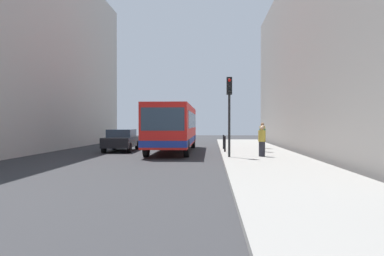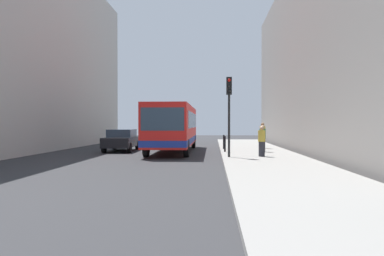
% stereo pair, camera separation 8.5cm
% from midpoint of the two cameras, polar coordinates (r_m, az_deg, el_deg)
% --- Properties ---
extents(ground_plane, '(80.00, 80.00, 0.00)m').
position_cam_midpoint_polar(ground_plane, '(21.31, -4.22, -4.35)').
color(ground_plane, '#2D2D30').
extents(sidewalk, '(4.40, 40.00, 0.15)m').
position_cam_midpoint_polar(sidewalk, '(21.30, 10.38, -4.15)').
color(sidewalk, gray).
rests_on(sidewalk, ground).
extents(building_left, '(7.00, 32.00, 14.23)m').
position_cam_midpoint_polar(building_left, '(29.29, -26.50, 10.92)').
color(building_left, '#BCB7AD').
rests_on(building_left, ground).
extents(building_right, '(7.00, 32.00, 12.55)m').
position_cam_midpoint_polar(building_right, '(26.92, 22.48, 10.04)').
color(building_right, gray).
rests_on(building_right, ground).
extents(bus, '(2.57, 11.03, 3.00)m').
position_cam_midpoint_polar(bus, '(24.70, -2.95, 0.34)').
color(bus, red).
rests_on(bus, ground).
extents(car_beside_bus, '(2.00, 4.47, 1.48)m').
position_cam_midpoint_polar(car_beside_bus, '(25.69, -10.87, -1.76)').
color(car_beside_bus, black).
rests_on(car_beside_bus, ground).
extents(traffic_light, '(0.28, 0.33, 4.10)m').
position_cam_midpoint_polar(traffic_light, '(19.16, 5.62, 4.09)').
color(traffic_light, black).
rests_on(traffic_light, sidewalk).
extents(bollard_near, '(0.11, 0.11, 0.95)m').
position_cam_midpoint_polar(bollard_near, '(22.75, 4.97, -2.46)').
color(bollard_near, black).
rests_on(bollard_near, sidewalk).
extents(bollard_mid, '(0.11, 0.11, 0.95)m').
position_cam_midpoint_polar(bollard_mid, '(25.34, 4.78, -2.14)').
color(bollard_mid, black).
rests_on(bollard_mid, sidewalk).
extents(pedestrian_near_signal, '(0.38, 0.38, 1.58)m').
position_cam_midpoint_polar(pedestrian_near_signal, '(19.70, 10.56, -2.05)').
color(pedestrian_near_signal, '#26262D').
rests_on(pedestrian_near_signal, sidewalk).
extents(pedestrian_mid_sidewalk, '(0.38, 0.38, 1.62)m').
position_cam_midpoint_polar(pedestrian_mid_sidewalk, '(23.05, 10.67, -1.60)').
color(pedestrian_mid_sidewalk, '#26262D').
rests_on(pedestrian_mid_sidewalk, sidewalk).
extents(pedestrian_far_sidewalk, '(0.38, 0.38, 1.79)m').
position_cam_midpoint_polar(pedestrian_far_sidewalk, '(26.35, 10.66, -1.13)').
color(pedestrian_far_sidewalk, '#26262D').
rests_on(pedestrian_far_sidewalk, sidewalk).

